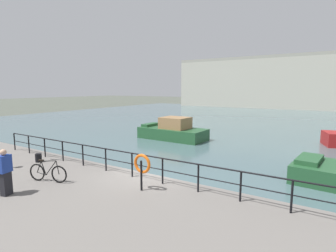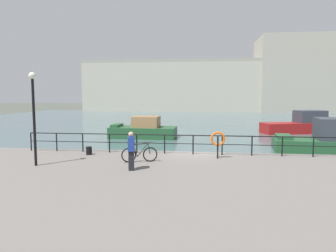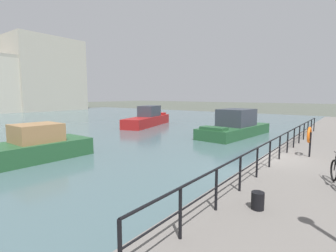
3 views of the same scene
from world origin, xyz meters
TOP-DOWN VIEW (x-y plane):
  - ground_plane at (0.00, 0.00)m, footprint 240.00×240.00m
  - water_basin at (0.00, 30.20)m, footprint 80.00×60.00m
  - quay_promenade at (0.00, -6.50)m, footprint 56.00×13.00m
  - harbor_building at (6.55, 60.32)m, footprint 57.22×14.56m
  - moored_red_daysailer at (11.09, 16.91)m, footprint 9.46×4.84m
  - moored_blue_motorboat at (-5.36, 11.15)m, footprint 6.25×2.93m
  - quay_railing at (0.60, -0.75)m, footprint 20.67×0.07m
  - parked_bicycle at (-2.70, -3.09)m, footprint 1.70×0.59m
  - mooring_bollard at (-5.85, -1.56)m, footprint 0.32×0.32m
  - life_ring_stand at (1.12, -1.72)m, footprint 0.75×0.16m
  - quay_lamp_post at (-7.32, -4.42)m, footprint 0.32×0.32m
  - standing_person at (-2.72, -4.72)m, footprint 0.39×0.50m

SIDE VIEW (x-z plane):
  - ground_plane at x=0.00m, z-range 0.00..0.00m
  - water_basin at x=0.00m, z-range 0.00..0.01m
  - quay_promenade at x=0.00m, z-range 0.00..0.80m
  - moored_blue_motorboat at x=-5.36m, z-range -0.26..1.77m
  - moored_red_daysailer at x=11.09m, z-range -0.34..2.04m
  - mooring_bollard at x=-5.85m, z-range 0.80..1.24m
  - parked_bicycle at x=-2.70m, z-range 0.70..1.68m
  - quay_railing at x=0.60m, z-range 1.00..2.08m
  - standing_person at x=-2.72m, z-range 0.82..2.51m
  - life_ring_stand at x=1.12m, z-range 1.08..2.48m
  - quay_lamp_post at x=-7.32m, z-range 1.43..5.73m
  - harbor_building at x=6.55m, z-range -1.99..15.23m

